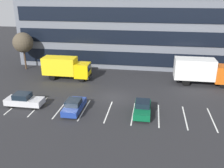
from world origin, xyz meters
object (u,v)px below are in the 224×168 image
at_px(box_truck_yellow_all, 66,67).
at_px(sedan_navy, 74,106).
at_px(sedan_silver, 24,100).
at_px(sedan_forest, 142,108).
at_px(box_truck_orange, 202,70).
at_px(bare_tree, 23,43).

distance_m(box_truck_yellow_all, sedan_navy, 11.55).
relative_size(sedan_silver, sedan_forest, 1.04).
height_order(box_truck_orange, sedan_silver, box_truck_orange).
bearing_deg(sedan_forest, box_truck_yellow_all, 140.81).
bearing_deg(box_truck_orange, sedan_forest, -125.94).
distance_m(box_truck_yellow_all, box_truck_orange, 20.03).
bearing_deg(sedan_navy, box_truck_orange, 36.56).
xyz_separation_m(sedan_navy, sedan_forest, (7.59, 0.63, -0.00)).
height_order(box_truck_yellow_all, sedan_silver, box_truck_yellow_all).
xyz_separation_m(sedan_silver, sedan_navy, (6.26, -0.50, -0.03)).
relative_size(box_truck_orange, sedan_navy, 1.93).
bearing_deg(box_truck_orange, box_truck_yellow_all, -177.42).
distance_m(box_truck_orange, bare_tree, 28.91).
xyz_separation_m(box_truck_orange, sedan_silver, (-21.70, -10.95, -1.38)).
height_order(box_truck_yellow_all, sedan_forest, box_truck_yellow_all).
bearing_deg(box_truck_orange, bare_tree, 174.16).
xyz_separation_m(box_truck_orange, sedan_forest, (-7.84, -10.82, -1.41)).
bearing_deg(sedan_navy, box_truck_yellow_all, 113.44).
distance_m(sedan_navy, sedan_forest, 7.62).
bearing_deg(sedan_navy, sedan_silver, 175.47).
relative_size(box_truck_yellow_all, bare_tree, 1.15).
bearing_deg(sedan_silver, box_truck_yellow_all, 80.44).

